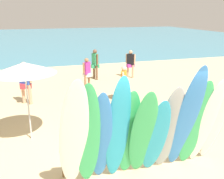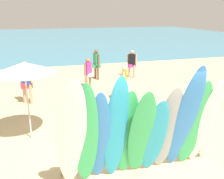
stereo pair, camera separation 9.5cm
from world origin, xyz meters
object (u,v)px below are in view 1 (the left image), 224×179
(surfboard_teal_6, at_px, (156,138))
(surfboard_grey_7, at_px, (168,130))
(surfboard_teal_3, at_px, (118,131))
(surfboard_blue_8, at_px, (186,120))
(beach_umbrella, at_px, (24,68))
(surfboard_white_10, at_px, (206,124))
(beachgoer_photographing, at_px, (95,62))
(surfboard_green_5, at_px, (143,135))
(beachgoer_near_rack, at_px, (130,62))
(beachgoer_midbeach, at_px, (25,80))
(surfboard_blue_2, at_px, (101,139))
(beachgoer_strolling, at_px, (124,81))
(surfboard_green_4, at_px, (129,135))
(surfboard_green_9, at_px, (195,125))
(surfboard_rack, at_px, (139,144))
(surfboard_white_11, at_px, (221,115))
(surfboard_white_0, at_px, (74,138))
(surfboard_green_1, at_px, (88,138))
(beachgoer_by_water, at_px, (87,71))

(surfboard_teal_6, relative_size, surfboard_grey_7, 0.90)
(surfboard_teal_3, bearing_deg, surfboard_grey_7, -2.09)
(surfboard_blue_8, relative_size, beach_umbrella, 1.20)
(surfboard_teal_3, height_order, beach_umbrella, surfboard_teal_3)
(surfboard_white_10, xyz_separation_m, beach_umbrella, (-3.90, 2.65, 0.98))
(beach_umbrella, bearing_deg, surfboard_white_10, -34.16)
(beachgoer_photographing, bearing_deg, surfboard_teal_6, 162.13)
(surfboard_grey_7, bearing_deg, surfboard_green_5, -171.17)
(beachgoer_near_rack, bearing_deg, beachgoer_midbeach, -106.86)
(surfboard_blue_2, distance_m, beachgoer_strolling, 5.35)
(surfboard_green_4, distance_m, surfboard_green_9, 1.55)
(surfboard_rack, xyz_separation_m, beachgoer_photographing, (0.81, 8.16, 0.41))
(surfboard_blue_8, relative_size, surfboard_green_9, 1.17)
(surfboard_white_11, bearing_deg, beachgoer_photographing, 93.14)
(surfboard_green_5, relative_size, surfboard_green_9, 0.98)
(surfboard_white_0, height_order, surfboard_grey_7, surfboard_white_0)
(surfboard_teal_3, distance_m, surfboard_white_11, 2.44)
(surfboard_green_1, xyz_separation_m, beachgoer_strolling, (2.49, 4.94, -0.35))
(surfboard_teal_6, relative_size, beach_umbrella, 0.90)
(surfboard_blue_8, bearing_deg, surfboard_green_9, 12.07)
(surfboard_teal_6, bearing_deg, beachgoer_by_water, 93.32)
(beachgoer_near_rack, bearing_deg, surfboard_green_9, -54.77)
(surfboard_green_1, distance_m, surfboard_blue_8, 2.17)
(surfboard_grey_7, relative_size, surfboard_white_10, 0.96)
(surfboard_teal_3, bearing_deg, surfboard_green_1, -177.89)
(surfboard_white_11, bearing_deg, surfboard_rack, 157.60)
(surfboard_blue_2, xyz_separation_m, surfboard_teal_6, (1.20, -0.06, -0.13))
(surfboard_teal_6, distance_m, surfboard_white_11, 1.63)
(surfboard_teal_6, height_order, beach_umbrella, beach_umbrella)
(surfboard_green_1, relative_size, beachgoer_strolling, 1.68)
(surfboard_green_9, bearing_deg, surfboard_green_5, -176.72)
(surfboard_white_10, distance_m, beachgoer_midbeach, 7.05)
(surfboard_white_0, distance_m, surfboard_blue_8, 2.44)
(surfboard_white_0, distance_m, beachgoer_strolling, 5.73)
(surfboard_white_0, relative_size, beachgoer_strolling, 1.80)
(surfboard_teal_3, xyz_separation_m, surfboard_green_9, (1.82, -0.02, -0.11))
(surfboard_green_1, xyz_separation_m, beachgoer_photographing, (2.18, 8.76, -0.27))
(surfboard_green_5, distance_m, surfboard_white_11, 1.92)
(surfboard_blue_8, bearing_deg, beachgoer_near_rack, 76.39)
(surfboard_green_5, height_order, beachgoer_strolling, surfboard_green_5)
(surfboard_blue_8, distance_m, beachgoer_near_rack, 8.80)
(surfboard_white_11, bearing_deg, surfboard_blue_2, 175.52)
(surfboard_white_0, distance_m, surfboard_grey_7, 2.09)
(beachgoer_photographing, bearing_deg, beachgoer_strolling, 171.25)
(beachgoer_midbeach, relative_size, beachgoer_strolling, 1.15)
(surfboard_rack, xyz_separation_m, surfboard_green_1, (-1.37, -0.60, 0.68))
(surfboard_green_1, distance_m, surfboard_green_5, 1.18)
(surfboard_green_4, relative_size, beachgoer_strolling, 1.48)
(surfboard_rack, bearing_deg, surfboard_teal_6, -78.98)
(surfboard_rack, distance_m, beachgoer_photographing, 8.21)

